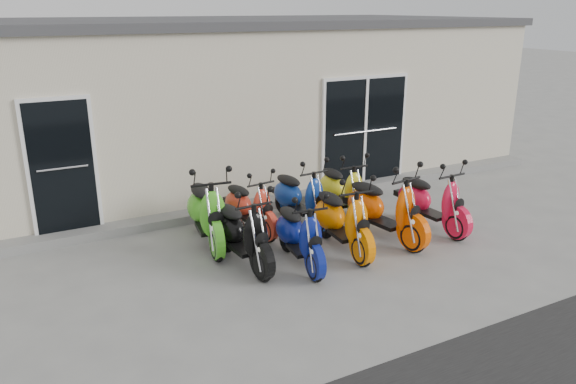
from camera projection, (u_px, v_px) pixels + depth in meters
name	position (u px, v px, depth m)	size (l,w,h in m)	color
ground	(306.00, 248.00, 8.82)	(80.00, 80.00, 0.00)	gray
building	(192.00, 100.00, 12.67)	(14.00, 6.00, 3.20)	beige
roof_cap	(188.00, 22.00, 12.15)	(14.20, 6.20, 0.16)	#3F3F42
front_step	(252.00, 205.00, 10.49)	(14.00, 0.40, 0.15)	gray
door_left	(62.00, 164.00, 8.81)	(1.07, 0.08, 2.22)	black
door_right	(364.00, 128.00, 11.40)	(2.02, 0.08, 2.22)	black
scooter_front_black	(241.00, 224.00, 8.04)	(0.64, 1.75, 1.30)	black
scooter_front_blue	(299.00, 227.00, 8.05)	(0.60, 1.64, 1.21)	navy
scooter_front_orange_a	(342.00, 211.00, 8.52)	(0.65, 1.78, 1.31)	#FF7A01
scooter_front_orange_b	(385.00, 199.00, 8.93)	(0.68, 1.86, 1.38)	#F55201
scooter_front_red	(432.00, 193.00, 9.38)	(0.63, 1.74, 1.29)	red
scooter_back_green	(206.00, 203.00, 8.73)	(0.69, 1.90, 1.40)	#4DBF25
scooter_back_red	(249.00, 199.00, 9.26)	(0.57, 1.57, 1.16)	red
scooter_back_blue	(300.00, 189.00, 9.61)	(0.62, 1.70, 1.26)	navy
scooter_back_yellow	(342.00, 183.00, 10.01)	(0.61, 1.68, 1.24)	yellow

